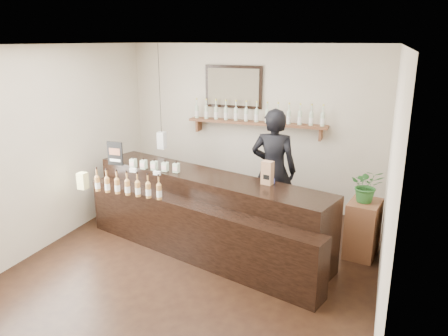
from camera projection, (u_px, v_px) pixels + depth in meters
ground at (195, 267)px, 5.71m from camera, size 5.00×5.00×0.00m
room_shell at (193, 140)px, 5.23m from camera, size 5.00×5.00×5.00m
back_wall_decor at (243, 107)px, 7.39m from camera, size 2.66×0.96×1.69m
counter at (203, 215)px, 6.11m from camera, size 3.76×2.00×1.21m
promo_sign at (115, 154)px, 6.52m from camera, size 0.26×0.03×0.36m
paper_bag at (267, 173)px, 5.65m from camera, size 0.16×0.13×0.31m
tape_dispenser at (270, 180)px, 5.73m from camera, size 0.13×0.06×0.11m
side_cabinet at (363, 229)px, 5.92m from camera, size 0.47×0.59×0.78m
potted_plant at (367, 185)px, 5.75m from camera, size 0.46×0.41×0.46m
shopkeeper at (274, 163)px, 6.59m from camera, size 0.80×0.54×2.14m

